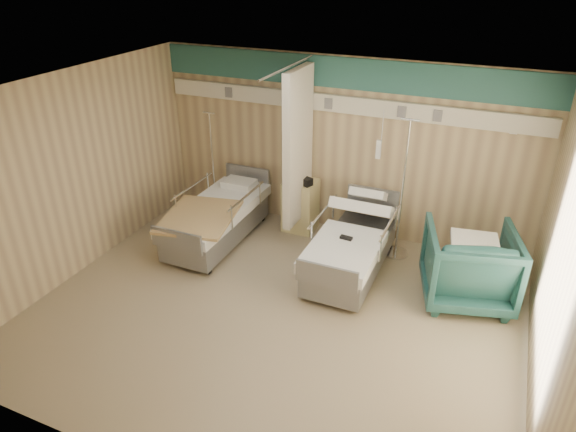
{
  "coord_description": "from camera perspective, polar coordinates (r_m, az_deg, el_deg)",
  "views": [
    {
      "loc": [
        2.25,
        -4.78,
        4.14
      ],
      "look_at": [
        -0.08,
        0.6,
        1.09
      ],
      "focal_mm": 32.0,
      "sensor_mm": 36.0,
      "label": 1
    }
  ],
  "objects": [
    {
      "name": "iv_stand_left",
      "position": [
        8.96,
        -8.12,
        2.34
      ],
      "size": [
        0.33,
        0.33,
        1.83
      ],
      "rotation": [
        0.0,
        0.0,
        -0.14
      ],
      "color": "silver",
      "rests_on": "ground"
    },
    {
      "name": "bedside_cabinet",
      "position": [
        8.39,
        1.39,
        1.19
      ],
      "size": [
        0.5,
        0.48,
        0.85
      ],
      "primitive_type": "cube",
      "color": "#CDC080",
      "rests_on": "ground"
    },
    {
      "name": "iv_stand_right",
      "position": [
        7.83,
        12.14,
        -1.41
      ],
      "size": [
        0.38,
        0.38,
        2.13
      ],
      "rotation": [
        0.0,
        0.0,
        -0.36
      ],
      "color": "silver",
      "rests_on": "ground"
    },
    {
      "name": "call_remote",
      "position": [
        7.05,
        6.48,
        -2.42
      ],
      "size": [
        0.17,
        0.09,
        0.04
      ],
      "primitive_type": "cube",
      "rotation": [
        0.0,
        0.0,
        -0.09
      ],
      "color": "black",
      "rests_on": "bed_right"
    },
    {
      "name": "waffle_blanket",
      "position": [
        6.79,
        20.28,
        -1.38
      ],
      "size": [
        0.65,
        0.59,
        0.06
      ],
      "primitive_type": "cube",
      "rotation": [
        0.0,
        0.0,
        3.3
      ],
      "color": "white",
      "rests_on": "visitor_armchair"
    },
    {
      "name": "bed_right",
      "position": [
        7.37,
        7.04,
        -4.01
      ],
      "size": [
        1.0,
        2.16,
        0.63
      ],
      "primitive_type": null,
      "color": "white",
      "rests_on": "ground"
    },
    {
      "name": "white_cup",
      "position": [
        8.23,
        0.1,
        4.46
      ],
      "size": [
        0.11,
        0.11,
        0.14
      ],
      "primitive_type": "cylinder",
      "rotation": [
        0.0,
        0.0,
        0.18
      ],
      "color": "white",
      "rests_on": "bedside_cabinet"
    },
    {
      "name": "room_walls",
      "position": [
        5.98,
        -0.89,
        5.08
      ],
      "size": [
        6.04,
        5.04,
        2.82
      ],
      "color": "tan",
      "rests_on": "ground"
    },
    {
      "name": "bed_left",
      "position": [
        8.15,
        -7.88,
        -0.79
      ],
      "size": [
        1.0,
        2.16,
        0.63
      ],
      "primitive_type": null,
      "color": "white",
      "rests_on": "ground"
    },
    {
      "name": "visitor_armchair",
      "position": [
        7.06,
        19.45,
        -5.18
      ],
      "size": [
        1.35,
        1.38,
        1.03
      ],
      "primitive_type": "imported",
      "rotation": [
        0.0,
        0.0,
        3.41
      ],
      "color": "#20514F",
      "rests_on": "ground"
    },
    {
      "name": "ground",
      "position": [
        6.72,
        -1.44,
        -10.6
      ],
      "size": [
        6.0,
        5.0,
        0.0
      ],
      "primitive_type": "cube",
      "color": "gray",
      "rests_on": "ground"
    },
    {
      "name": "tan_blanket",
      "position": [
        7.66,
        -9.82,
        -0.06
      ],
      "size": [
        1.21,
        1.41,
        0.04
      ],
      "primitive_type": "cube",
      "rotation": [
        0.0,
        0.0,
        0.2
      ],
      "color": "tan",
      "rests_on": "bed_left"
    },
    {
      "name": "toiletry_bag",
      "position": [
        8.07,
        1.9,
        3.88
      ],
      "size": [
        0.26,
        0.21,
        0.12
      ],
      "primitive_type": "cube",
      "rotation": [
        0.0,
        0.0,
        -0.35
      ],
      "color": "black",
      "rests_on": "bedside_cabinet"
    }
  ]
}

